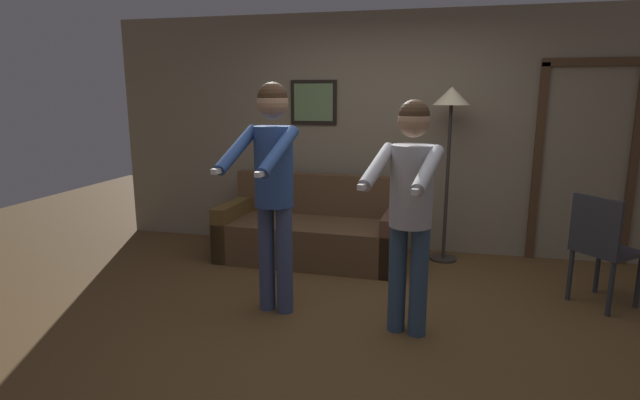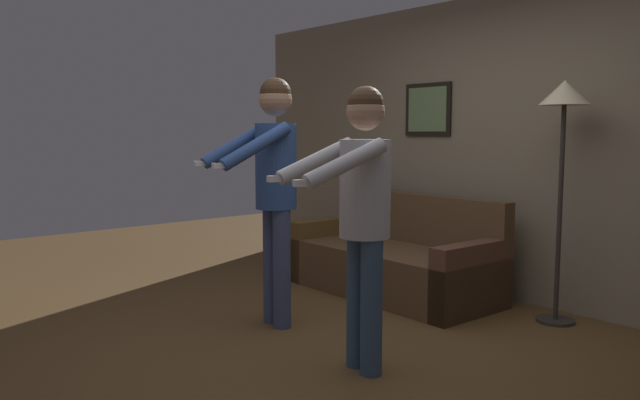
# 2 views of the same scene
# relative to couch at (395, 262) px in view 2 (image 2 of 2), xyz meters

# --- Properties ---
(ground_plane) EXTENTS (12.00, 12.00, 0.00)m
(ground_plane) POSITION_rel_couch_xyz_m (0.71, -1.39, -0.28)
(ground_plane) COLOR brown
(back_wall_assembly) EXTENTS (6.40, 0.10, 2.60)m
(back_wall_assembly) POSITION_rel_couch_xyz_m (0.73, 0.61, 1.02)
(back_wall_assembly) COLOR gray
(back_wall_assembly) RESTS_ON ground_plane
(couch) EXTENTS (1.93, 0.92, 0.87)m
(couch) POSITION_rel_couch_xyz_m (0.00, 0.00, 0.00)
(couch) COLOR brown
(couch) RESTS_ON ground_plane
(torchiere_lamp) EXTENTS (0.37, 0.37, 1.80)m
(torchiere_lamp) POSITION_rel_couch_xyz_m (1.38, 0.27, 1.26)
(torchiere_lamp) COLOR #332D28
(torchiere_lamp) RESTS_ON ground_plane
(person_standing_left) EXTENTS (0.51, 0.73, 1.82)m
(person_standing_left) POSITION_rel_couch_xyz_m (0.04, -1.37, 0.84)
(person_standing_left) COLOR #3C4970
(person_standing_left) RESTS_ON ground_plane
(person_standing_right) EXTENTS (0.53, 0.72, 1.69)m
(person_standing_right) POSITION_rel_couch_xyz_m (1.09, -1.52, 0.75)
(person_standing_right) COLOR #344D69
(person_standing_right) RESTS_ON ground_plane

